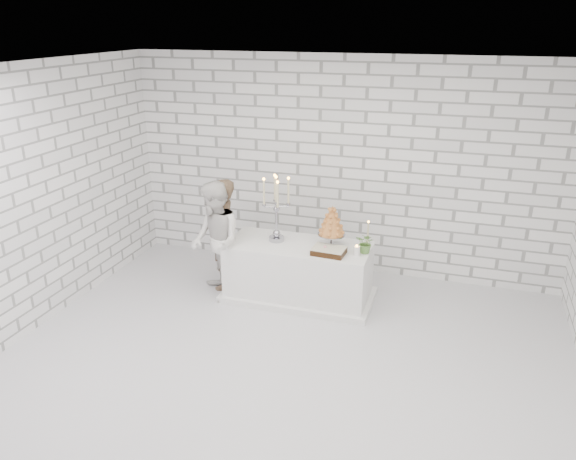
% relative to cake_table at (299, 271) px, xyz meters
% --- Properties ---
extents(ground, '(6.00, 5.00, 0.01)m').
position_rel_cake_table_xyz_m(ground, '(0.27, -1.40, -0.38)').
color(ground, silver).
rests_on(ground, ground).
extents(ceiling, '(6.00, 5.00, 0.01)m').
position_rel_cake_table_xyz_m(ceiling, '(0.27, -1.40, 2.62)').
color(ceiling, white).
rests_on(ceiling, ground).
extents(wall_back, '(6.00, 0.01, 3.00)m').
position_rel_cake_table_xyz_m(wall_back, '(0.27, 1.10, 1.12)').
color(wall_back, white).
rests_on(wall_back, ground).
extents(wall_front, '(6.00, 0.01, 3.00)m').
position_rel_cake_table_xyz_m(wall_front, '(0.27, -3.90, 1.12)').
color(wall_front, white).
rests_on(wall_front, ground).
extents(wall_left, '(0.01, 5.00, 3.00)m').
position_rel_cake_table_xyz_m(wall_left, '(-2.73, -1.40, 1.12)').
color(wall_left, white).
rests_on(wall_left, ground).
extents(cake_table, '(1.80, 0.80, 0.75)m').
position_rel_cake_table_xyz_m(cake_table, '(0.00, 0.00, 0.00)').
color(cake_table, white).
rests_on(cake_table, ground).
extents(groom, '(0.48, 0.62, 1.50)m').
position_rel_cake_table_xyz_m(groom, '(-1.06, 0.03, 0.37)').
color(groom, '#3F2D1E').
rests_on(groom, ground).
extents(bride, '(0.92, 0.95, 1.54)m').
position_rel_cake_table_xyz_m(bride, '(-1.02, -0.27, 0.40)').
color(bride, white).
rests_on(bride, ground).
extents(candelabra, '(0.45, 0.45, 0.86)m').
position_rel_cake_table_xyz_m(candelabra, '(-0.31, 0.04, 0.81)').
color(candelabra, '#9A9AA4').
rests_on(candelabra, cake_table).
extents(croquembouche, '(0.45, 0.45, 0.54)m').
position_rel_cake_table_xyz_m(croquembouche, '(0.40, 0.06, 0.64)').
color(croquembouche, '#B1672E').
rests_on(croquembouche, cake_table).
extents(chocolate_cake, '(0.41, 0.30, 0.08)m').
position_rel_cake_table_xyz_m(chocolate_cake, '(0.43, -0.18, 0.42)').
color(chocolate_cake, black).
rests_on(chocolate_cake, cake_table).
extents(pillar_candle, '(0.10, 0.10, 0.12)m').
position_rel_cake_table_xyz_m(pillar_candle, '(0.76, -0.13, 0.44)').
color(pillar_candle, white).
rests_on(pillar_candle, cake_table).
extents(extra_taper, '(0.07, 0.07, 0.32)m').
position_rel_cake_table_xyz_m(extra_taper, '(0.83, 0.20, 0.54)').
color(extra_taper, beige).
rests_on(extra_taper, cake_table).
extents(flowers, '(0.28, 0.25, 0.26)m').
position_rel_cake_table_xyz_m(flowers, '(0.85, -0.01, 0.50)').
color(flowers, '#417336').
rests_on(flowers, cake_table).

